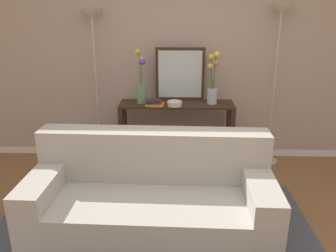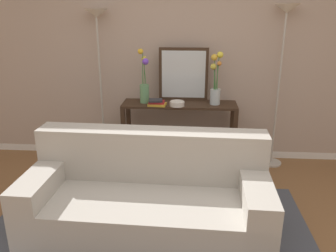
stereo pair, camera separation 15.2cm
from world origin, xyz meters
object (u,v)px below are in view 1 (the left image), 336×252
Objects in this scene: vase_short_flowers at (212,84)px; book_row_under_console at (144,161)px; floor_lamp_right at (279,42)px; floor_lamp_left at (94,45)px; book_stack at (154,103)px; fruit_bowl at (175,103)px; console_table at (176,123)px; couch at (152,202)px; vase_tall_flowers at (141,85)px; wall_mirror at (180,74)px.

vase_short_flowers is 2.05× the size of book_row_under_console.
floor_lamp_right is 0.90m from vase_short_flowers.
floor_lamp_right reaches higher than book_row_under_console.
floor_lamp_left is 1.00m from book_stack.
console_table is at bearing 79.23° from fruit_bowl.
floor_lamp_left is 1.18m from fruit_bowl.
book_stack reaches higher than couch.
floor_lamp_right is 3.04× the size of vase_tall_flowers.
book_stack is (-0.06, 1.28, 0.53)m from couch.
vase_tall_flowers is at bearing 159.22° from book_row_under_console.
vase_short_flowers is at bearing 9.37° from book_stack.
vase_short_flowers is 2.81× the size of book_stack.
vase_tall_flowers reaches higher than book_stack.
wall_mirror is 2.13× the size of book_row_under_console.
vase_short_flowers is at bearing -24.04° from wall_mirror.
floor_lamp_right is 6.47× the size of book_row_under_console.
vase_short_flowers reaches higher than console_table.
couch is 1.44m from console_table.
floor_lamp_left is 2.16m from floor_lamp_right.
floor_lamp_right reaches higher than vase_tall_flowers.
couch reaches higher than console_table.
vase_tall_flowers is 0.46m from fruit_bowl.
couch is 2.39m from floor_lamp_right.
vase_tall_flowers is 0.28m from book_stack.
wall_mirror is 2.93× the size of book_stack.
couch is 1.38m from book_stack.
fruit_bowl is at bearing -15.14° from floor_lamp_left.
book_row_under_console is at bearing 162.71° from fruit_bowl.
vase_tall_flowers is at bearing 141.30° from book_stack.
floor_lamp_left is at bearing -179.04° from wall_mirror.
floor_lamp_left is 1.08m from wall_mirror.
console_table is at bearing 178.49° from vase_short_flowers.
floor_lamp_right is 1.61m from book_stack.
vase_short_flowers is at bearing -0.77° from book_row_under_console.
console_table is 0.72× the size of floor_lamp_left.
book_stack is at bearing 92.51° from couch.
vase_tall_flowers reaches higher than vase_short_flowers.
console_table is at bearing -0.65° from vase_tall_flowers.
floor_lamp_left is at bearing 164.86° from fruit_bowl.
wall_mirror is 1.00× the size of vase_tall_flowers.
wall_mirror is 1.18m from book_row_under_console.
floor_lamp_right is at bearing -0.86° from wall_mirror.
couch is 6.84× the size of book_row_under_console.
wall_mirror is (-1.14, 0.02, -0.39)m from floor_lamp_right.
wall_mirror reaches higher than vase_short_flowers.
floor_lamp_right is 8.90× the size of book_stack.
floor_lamp_left reaches higher than book_stack.
book_row_under_console is at bearing 180.00° from console_table.
console_table is 2.23× the size of vase_short_flowers.
couch is at bearing -114.07° from vase_short_flowers.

